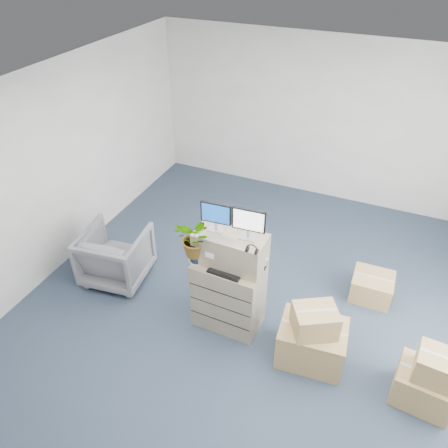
# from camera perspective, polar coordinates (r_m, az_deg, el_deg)

# --- Properties ---
(ground) EXTENTS (7.00, 7.00, 0.00)m
(ground) POSITION_cam_1_polar(r_m,az_deg,el_deg) (5.69, 3.51, -13.11)
(ground) COLOR #243241
(ground) RESTS_ON ground
(wall_back) EXTENTS (6.00, 0.02, 2.80)m
(wall_back) POSITION_cam_1_polar(r_m,az_deg,el_deg) (7.72, 13.38, 12.91)
(wall_back) COLOR beige
(wall_back) RESTS_ON ground
(filing_cabinet_lower) EXTENTS (0.83, 0.52, 0.95)m
(filing_cabinet_lower) POSITION_cam_1_polar(r_m,az_deg,el_deg) (5.39, 0.58, -9.16)
(filing_cabinet_lower) COLOR gray
(filing_cabinet_lower) RESTS_ON ground
(filing_cabinet_upper) EXTENTS (0.82, 0.43, 0.41)m
(filing_cabinet_upper) POSITION_cam_1_polar(r_m,az_deg,el_deg) (4.96, 0.84, -3.28)
(filing_cabinet_upper) COLOR gray
(filing_cabinet_upper) RESTS_ON filing_cabinet_lower
(monitor_left) EXTENTS (0.36, 0.15, 0.35)m
(monitor_left) POSITION_cam_1_polar(r_m,az_deg,el_deg) (4.80, -1.06, 1.15)
(monitor_left) COLOR #99999E
(monitor_left) RESTS_ON filing_cabinet_upper
(monitor_right) EXTENTS (0.38, 0.16, 0.37)m
(monitor_right) POSITION_cam_1_polar(r_m,az_deg,el_deg) (4.68, 3.25, 0.22)
(monitor_right) COLOR #99999E
(monitor_right) RESTS_ON filing_cabinet_upper
(headphones) EXTENTS (0.13, 0.02, 0.13)m
(headphones) POSITION_cam_1_polar(r_m,az_deg,el_deg) (4.59, 3.68, -3.31)
(headphones) COLOR black
(headphones) RESTS_ON filing_cabinet_upper
(keyboard) EXTENTS (0.40, 0.18, 0.02)m
(keyboard) POSITION_cam_1_polar(r_m,az_deg,el_deg) (4.95, 0.11, -6.35)
(keyboard) COLOR black
(keyboard) RESTS_ON filing_cabinet_lower
(mouse) EXTENTS (0.11, 0.09, 0.03)m
(mouse) POSITION_cam_1_polar(r_m,az_deg,el_deg) (4.91, 3.31, -6.72)
(mouse) COLOR silver
(mouse) RESTS_ON filing_cabinet_lower
(water_bottle) EXTENTS (0.06, 0.06, 0.22)m
(water_bottle) POSITION_cam_1_polar(r_m,az_deg,el_deg) (4.99, 1.95, -4.41)
(water_bottle) COLOR #9A9DA3
(water_bottle) RESTS_ON filing_cabinet_lower
(phone_dock) EXTENTS (0.05, 0.04, 0.11)m
(phone_dock) POSITION_cam_1_polar(r_m,az_deg,el_deg) (5.07, -0.10, -4.72)
(phone_dock) COLOR silver
(phone_dock) RESTS_ON filing_cabinet_lower
(external_drive) EXTENTS (0.16, 0.13, 0.05)m
(external_drive) POSITION_cam_1_polar(r_m,az_deg,el_deg) (5.05, 4.68, -5.27)
(external_drive) COLOR black
(external_drive) RESTS_ON filing_cabinet_lower
(tissue_box) EXTENTS (0.25, 0.17, 0.09)m
(tissue_box) POSITION_cam_1_polar(r_m,az_deg,el_deg) (5.01, 4.45, -4.60)
(tissue_box) COLOR #3F79D9
(tissue_box) RESTS_ON external_drive
(potted_plant) EXTENTS (0.57, 0.60, 0.47)m
(potted_plant) POSITION_cam_1_polar(r_m,az_deg,el_deg) (4.96, -3.62, -2.46)
(potted_plant) COLOR #A1BD98
(potted_plant) RESTS_ON filing_cabinet_lower
(office_chair) EXTENTS (0.93, 0.89, 0.86)m
(office_chair) POSITION_cam_1_polar(r_m,az_deg,el_deg) (6.22, -13.99, -3.68)
(office_chair) COLOR slate
(office_chair) RESTS_ON ground
(cardboard_boxes) EXTENTS (1.93, 1.88, 0.83)m
(cardboard_boxes) POSITION_cam_1_polar(r_m,az_deg,el_deg) (5.35, 17.00, -14.37)
(cardboard_boxes) COLOR #A2834E
(cardboard_boxes) RESTS_ON ground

